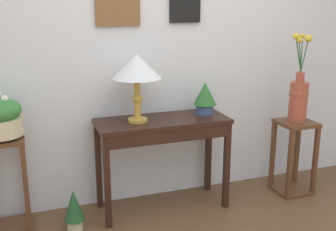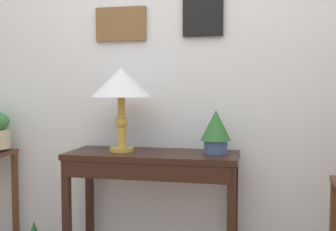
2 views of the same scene
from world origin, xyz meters
The scene contains 4 objects.
back_wall_with_art centered at (0.00, 1.55, 1.40)m, with size 9.00×0.13×2.80m.
console_table centered at (-0.05, 1.23, 0.65)m, with size 1.06×0.42×0.77m.
table_lamp centered at (-0.26, 1.25, 1.18)m, with size 0.38×0.38×0.52m.
potted_plant_on_console centered at (0.33, 1.29, 0.92)m, with size 0.19×0.19×0.27m.
Camera 2 is at (0.57, -1.23, 1.16)m, focal length 44.26 mm.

